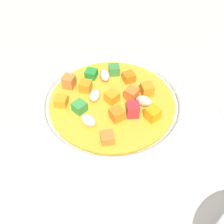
% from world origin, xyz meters
% --- Properties ---
extents(ground_plane, '(1.40, 1.40, 0.02)m').
position_xyz_m(ground_plane, '(0.00, 0.00, -0.01)').
color(ground_plane, '#BAB2A0').
extents(soup_bowl_main, '(0.21, 0.21, 0.07)m').
position_xyz_m(soup_bowl_main, '(0.00, 0.00, 0.03)').
color(soup_bowl_main, white).
rests_on(soup_bowl_main, ground_plane).
extents(spoon, '(0.18, 0.10, 0.01)m').
position_xyz_m(spoon, '(-0.07, -0.16, 0.00)').
color(spoon, silver).
rests_on(spoon, ground_plane).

